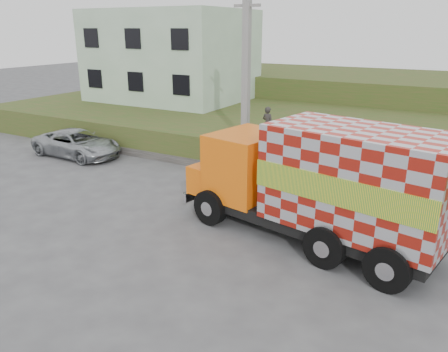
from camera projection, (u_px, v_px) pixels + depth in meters
The scene contains 10 objects.
ground at pixel (212, 210), 16.02m from camera, with size 120.00×120.00×0.00m, color #474749.
embankment at pixel (305, 135), 24.02m from camera, with size 40.00×12.00×1.50m, color #30511B.
embankment_far at pixel (358, 94), 33.66m from camera, with size 40.00×12.00×3.00m, color #30511B.
retaining_strip at pixel (222, 166), 20.35m from camera, with size 16.00×0.50×0.40m, color #595651.
building at pixel (172, 55), 30.41m from camera, with size 10.00×8.00×6.00m, color #B5D2B3.
utility_pole at pixel (246, 82), 18.96m from camera, with size 1.20×0.30×8.00m.
cargo_truck at pixel (322, 183), 13.07m from camera, with size 8.73×4.28×3.73m.
cow at pixel (220, 186), 16.43m from camera, with size 0.74×1.62×1.37m, color black.
suv at pixel (77, 143), 22.45m from camera, with size 2.26×4.90×1.36m, color silver.
pedestrian at pixel (268, 124), 19.32m from camera, with size 0.57×0.37×1.56m, color #322F2C.
Camera 1 is at (7.66, -12.64, 6.34)m, focal length 35.00 mm.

